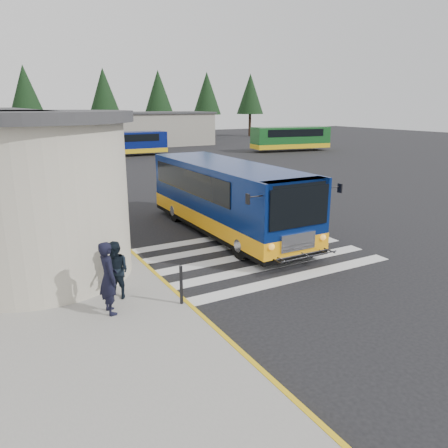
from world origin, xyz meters
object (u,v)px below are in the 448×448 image
transit_bus (227,200)px  pedestrian_b (116,270)px  bollard (181,285)px  pedestrian_a (108,278)px  far_bus_b (291,138)px  far_bus_a (127,143)px

transit_bus → pedestrian_b: size_ratio=6.54×
transit_bus → bollard: 7.16m
transit_bus → pedestrian_a: bearing=-140.2°
transit_bus → pedestrian_a: 8.08m
bollard → far_bus_b: (27.03, 30.49, 0.83)m
far_bus_b → transit_bus: bearing=146.7°
pedestrian_a → far_bus_b: (28.76, 30.09, 0.43)m
bollard → far_bus_a: 36.02m
bollard → far_bus_a: size_ratio=0.13×
bollard → pedestrian_b: bearing=139.0°
transit_bus → far_bus_b: size_ratio=1.10×
pedestrian_a → far_bus_a: 36.13m
pedestrian_a → far_bus_a: size_ratio=0.23×
transit_bus → pedestrian_b: (-5.84, -4.36, -0.44)m
far_bus_a → pedestrian_b: bearing=164.1°
transit_bus → far_bus_b: transit_bus is taller
pedestrian_a → bollard: 1.82m
bollard → far_bus_a: bearing=74.9°
pedestrian_a → far_bus_a: bearing=-20.7°
pedestrian_a → bollard: pedestrian_a is taller
pedestrian_a → pedestrian_b: bearing=-30.1°
bollard → transit_bus: bearing=50.8°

